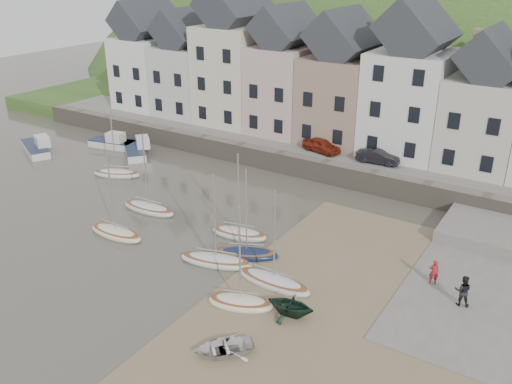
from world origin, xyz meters
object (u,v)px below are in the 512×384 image
Objects in this scene: rowboat_green at (291,304)px; car_left at (321,145)px; person_red at (434,272)px; person_dark at (463,291)px; rowboat_white at (223,347)px; car_right at (378,156)px; sailboat_0 at (117,173)px.

rowboat_green is 22.52m from car_left.
person_red is 2.33m from person_dark.
rowboat_white is at bearing -23.90° from rowboat_green.
car_right is (5.36, 0.00, -0.03)m from car_left.
sailboat_0 is at bearing -20.42° from person_dark.
car_left is at bearing 85.04° from car_right.
person_dark reaches higher than rowboat_white.
rowboat_green is 9.07m from person_red.
rowboat_white is 1.15× the size of rowboat_green.
rowboat_green is at bearing -144.84° from car_left.
car_left is (-8.53, 20.79, 1.49)m from rowboat_green.
rowboat_white is at bearing -151.11° from car_left.
sailboat_0 is 1.73× the size of car_right.
sailboat_0 is 4.07× the size of person_red.
sailboat_0 is 1.71× the size of car_left.
rowboat_white is 13.45m from person_red.
car_left reaches higher than rowboat_white.
car_left is (-7.24, 25.19, 1.86)m from rowboat_white.
rowboat_green is 21.08m from car_right.
sailboat_0 is at bearing 115.20° from car_right.
sailboat_0 reaches higher than rowboat_green.
sailboat_0 is 2.13× the size of rowboat_white.
car_right is at bearing 137.77° from rowboat_white.
person_dark is (7.52, 5.84, 0.30)m from rowboat_green.
rowboat_green is 9.53m from person_dark.
person_dark is 0.50× the size of car_right.
car_right reaches higher than rowboat_green.
rowboat_white is 25.33m from car_right.
person_dark is at bearing 124.43° from person_red.
rowboat_white is at bearing 179.30° from car_right.
rowboat_white is 1.62× the size of person_dark.
rowboat_white is at bearing 35.50° from person_dark.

